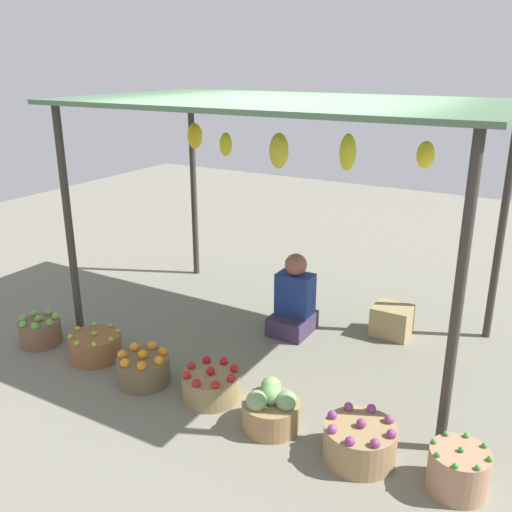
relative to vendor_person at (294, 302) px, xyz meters
name	(u,v)px	position (x,y,z in m)	size (l,w,h in m)	color
ground_plane	(282,335)	(-0.05, -0.13, -0.30)	(14.00, 14.00, 0.00)	slate
market_stall_structure	(286,119)	(-0.05, -0.13, 1.72)	(3.68, 2.20, 2.18)	#38332D
vendor_person	(294,302)	(0.00, 0.00, 0.00)	(0.36, 0.44, 0.78)	#3C2E4B
basket_green_apples	(40,331)	(-1.91, -1.40, -0.18)	(0.38, 0.38, 0.28)	brown
basket_limes	(95,346)	(-1.27, -1.34, -0.19)	(0.45, 0.45, 0.26)	brown
basket_oranges	(144,369)	(-0.64, -1.44, -0.18)	(0.42, 0.42, 0.29)	brown
basket_red_apples	(211,385)	(-0.04, -1.35, -0.19)	(0.45, 0.45, 0.27)	#917D50
basket_cabbages	(271,409)	(0.54, -1.44, -0.15)	(0.42, 0.42, 0.34)	#9A774C
basket_purple_onions	(360,442)	(1.20, -1.45, -0.17)	(0.48, 0.48, 0.30)	#997B50
basket_green_chilies	(458,470)	(1.82, -1.42, -0.16)	(0.36, 0.36, 0.31)	#A67D5D
wooden_crate_near_vendor	(392,321)	(0.84, 0.39, -0.15)	(0.35, 0.30, 0.29)	#9C8758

